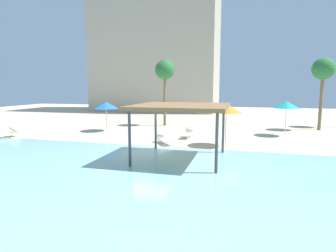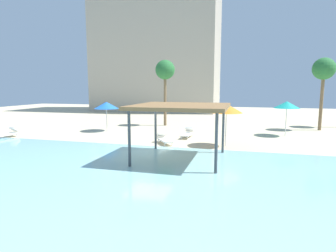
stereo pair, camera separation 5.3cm
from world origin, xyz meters
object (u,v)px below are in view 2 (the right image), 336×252
Objects in this scene: shade_pavilion at (181,108)px; palm_tree_1 at (324,70)px; beach_umbrella_blue_0 at (106,105)px; lounge_chair_1 at (7,133)px; lounge_chair_2 at (164,139)px; palm_tree_2 at (165,71)px; beach_umbrella_orange_3 at (226,108)px; beach_umbrella_teal_2 at (287,105)px; lounge_chair_3 at (188,133)px.

shade_pavilion is 0.75× the size of palm_tree_1.
beach_umbrella_blue_0 is 0.40× the size of palm_tree_1.
lounge_chair_1 and lounge_chair_2 have the same top height.
beach_umbrella_orange_3 is at bearing -52.73° from palm_tree_2.
beach_umbrella_teal_2 is 0.99× the size of beach_umbrella_orange_3.
beach_umbrella_orange_3 is 0.43× the size of palm_tree_2.
lounge_chair_3 is (-2.98, 2.43, -2.12)m from beach_umbrella_orange_3.
lounge_chair_1 is at bearing -139.86° from beach_umbrella_blue_0.
palm_tree_2 is (-3.49, 6.07, 4.98)m from lounge_chair_3.
palm_tree_1 reaches higher than beach_umbrella_teal_2.
palm_tree_2 is (3.90, 4.82, 3.07)m from beach_umbrella_blue_0.
beach_umbrella_blue_0 is at bearing -156.00° from lounge_chair_2.
palm_tree_2 is at bearing 50.99° from beach_umbrella_blue_0.
palm_tree_2 reaches higher than beach_umbrella_blue_0.
palm_tree_2 reaches higher than beach_umbrella_teal_2.
beach_umbrella_teal_2 is 1.42× the size of lounge_chair_2.
lounge_chair_3 is 0.30× the size of palm_tree_2.
palm_tree_2 is at bearing -147.27° from lounge_chair_3.
lounge_chair_2 is 0.99× the size of lounge_chair_3.
palm_tree_2 is at bearing 161.47° from lounge_chair_2.
beach_umbrella_orange_3 is 4.59m from lounge_chair_2.
lounge_chair_3 is 0.30× the size of palm_tree_1.
lounge_chair_1 is at bearing -156.58° from palm_tree_1.
shade_pavilion reaches higher than beach_umbrella_blue_0.
lounge_chair_1 is at bearing 168.37° from shade_pavilion.
shade_pavilion is at bearing -70.70° from palm_tree_2.
beach_umbrella_blue_0 reaches higher than lounge_chair_3.
palm_tree_1 reaches higher than shade_pavilion.
lounge_chair_3 is at bearing -147.82° from palm_tree_1.
beach_umbrella_orange_3 is at bearing 53.65° from lounge_chair_3.
lounge_chair_1 is at bearing -175.76° from beach_umbrella_orange_3.
palm_tree_2 is (-10.76, 3.33, 2.88)m from beach_umbrella_teal_2.
palm_tree_1 is at bearing 50.04° from beach_umbrella_orange_3.
shade_pavilion is 7.02m from lounge_chair_3.
beach_umbrella_blue_0 is at bearing 136.89° from shade_pavilion.
shade_pavilion is 2.50× the size of lounge_chair_2.
beach_umbrella_teal_2 reaches higher than lounge_chair_2.
beach_umbrella_teal_2 reaches higher than lounge_chair_3.
lounge_chair_3 is at bearing -159.35° from beach_umbrella_teal_2.
palm_tree_1 is at bearing 16.77° from beach_umbrella_blue_0.
lounge_chair_3 is at bearing -9.62° from beach_umbrella_blue_0.
beach_umbrella_teal_2 is at bearing -130.36° from palm_tree_1.
lounge_chair_2 is at bearing -74.65° from palm_tree_2.
lounge_chair_1 is at bearing -162.70° from beach_umbrella_teal_2.
lounge_chair_2 is (-8.35, -5.45, -2.11)m from beach_umbrella_teal_2.
lounge_chair_2 is 2.92m from lounge_chair_3.
palm_tree_2 is (-6.47, 8.50, 2.87)m from beach_umbrella_orange_3.
shade_pavilion is at bearing 90.85° from lounge_chair_1.
shade_pavilion is 1.74× the size of beach_umbrella_orange_3.
lounge_chair_2 is 10.38m from palm_tree_2.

